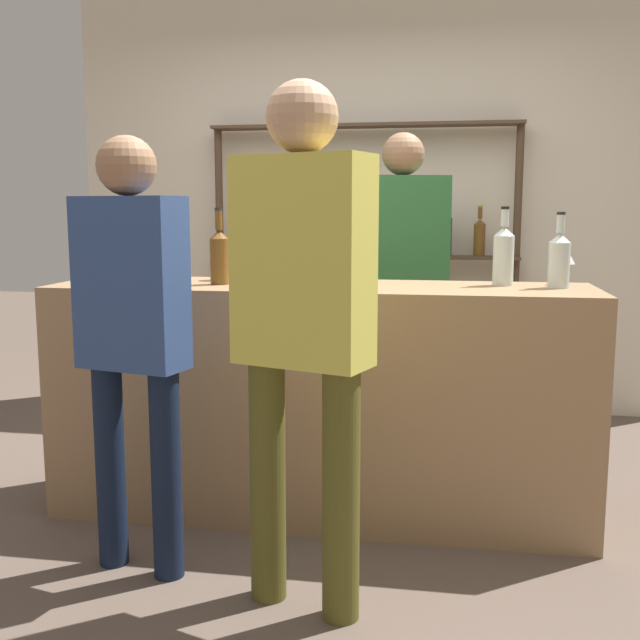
% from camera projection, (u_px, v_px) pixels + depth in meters
% --- Properties ---
extents(ground_plane, '(16.00, 16.00, 0.00)m').
position_uv_depth(ground_plane, '(320.00, 509.00, 3.37)').
color(ground_plane, brown).
extents(bar_counter, '(2.32, 0.60, 1.02)m').
position_uv_depth(bar_counter, '(320.00, 400.00, 3.30)').
color(bar_counter, '#997551').
rests_on(bar_counter, ground_plane).
extents(back_wall, '(3.92, 0.12, 2.80)m').
position_uv_depth(back_wall, '(367.00, 200.00, 5.02)').
color(back_wall, beige).
rests_on(back_wall, ground_plane).
extents(back_shelf, '(1.99, 0.18, 1.88)m').
position_uv_depth(back_shelf, '(364.00, 227.00, 4.87)').
color(back_shelf, '#4C3828').
rests_on(back_shelf, ground_plane).
extents(counter_bottle_0, '(0.08, 0.08, 0.33)m').
position_uv_depth(counter_bottle_0, '(219.00, 255.00, 3.24)').
color(counter_bottle_0, brown).
rests_on(counter_bottle_0, bar_counter).
extents(counter_bottle_1, '(0.08, 0.08, 0.35)m').
position_uv_depth(counter_bottle_1, '(148.00, 253.00, 3.28)').
color(counter_bottle_1, black).
rests_on(counter_bottle_1, bar_counter).
extents(counter_bottle_2, '(0.09, 0.09, 0.31)m').
position_uv_depth(counter_bottle_2, '(559.00, 259.00, 3.09)').
color(counter_bottle_2, silver).
rests_on(counter_bottle_2, bar_counter).
extents(counter_bottle_3, '(0.09, 0.09, 0.34)m').
position_uv_depth(counter_bottle_3, '(504.00, 254.00, 3.19)').
color(counter_bottle_3, silver).
rests_on(counter_bottle_3, bar_counter).
extents(wine_glass, '(0.08, 0.08, 0.16)m').
position_uv_depth(wine_glass, '(565.00, 256.00, 3.22)').
color(wine_glass, silver).
rests_on(wine_glass, bar_counter).
extents(cork_jar, '(0.10, 0.10, 0.14)m').
position_uv_depth(cork_jar, '(227.00, 265.00, 3.44)').
color(cork_jar, silver).
rests_on(cork_jar, bar_counter).
extents(server_behind_counter, '(0.53, 0.34, 1.75)m').
position_uv_depth(server_behind_counter, '(401.00, 268.00, 4.11)').
color(server_behind_counter, black).
rests_on(server_behind_counter, ground_plane).
extents(customer_center, '(0.48, 0.32, 1.74)m').
position_uv_depth(customer_center, '(303.00, 308.00, 2.40)').
color(customer_center, brown).
rests_on(customer_center, ground_plane).
extents(customer_left, '(0.42, 0.26, 1.60)m').
position_uv_depth(customer_left, '(132.00, 320.00, 2.68)').
color(customer_left, '#121C33').
rests_on(customer_left, ground_plane).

